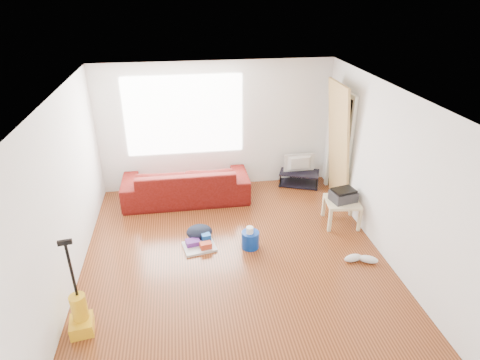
{
  "coord_description": "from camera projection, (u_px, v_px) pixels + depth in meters",
  "views": [
    {
      "loc": [
        -0.66,
        -4.88,
        3.77
      ],
      "look_at": [
        0.18,
        0.6,
        1.02
      ],
      "focal_mm": 30.0,
      "sensor_mm": 36.0,
      "label": 1
    }
  ],
  "objects": [
    {
      "name": "bucket",
      "position": [
        250.0,
        247.0,
        6.34
      ],
      "size": [
        0.31,
        0.31,
        0.28
      ],
      "primitive_type": "cylinder",
      "rotation": [
        0.0,
        0.0,
        0.15
      ],
      "color": "navy",
      "rests_on": "ground"
    },
    {
      "name": "sneakers",
      "position": [
        361.0,
        259.0,
        5.98
      ],
      "size": [
        0.52,
        0.26,
        0.12
      ],
      "rotation": [
        0.0,
        0.0,
        -0.3
      ],
      "color": "silver",
      "rests_on": "ground"
    },
    {
      "name": "tv",
      "position": [
        300.0,
        164.0,
        8.06
      ],
      "size": [
        0.63,
        0.08,
        0.36
      ],
      "primitive_type": "imported",
      "rotation": [
        0.0,
        0.0,
        3.14
      ],
      "color": "black",
      "rests_on": "tv_stand"
    },
    {
      "name": "cleaning_tray",
      "position": [
        200.0,
        244.0,
        6.31
      ],
      "size": [
        0.55,
        0.47,
        0.18
      ],
      "rotation": [
        0.0,
        0.0,
        0.18
      ],
      "color": "silver",
      "rests_on": "ground"
    },
    {
      "name": "door_panel",
      "position": [
        332.0,
        198.0,
        7.76
      ],
      "size": [
        0.28,
        0.9,
        2.24
      ],
      "primitive_type": "cube",
      "rotation": [
        0.0,
        -0.1,
        0.0
      ],
      "color": "tan",
      "rests_on": "ground"
    },
    {
      "name": "vacuum",
      "position": [
        80.0,
        315.0,
        4.74
      ],
      "size": [
        0.31,
        0.34,
        1.26
      ],
      "rotation": [
        0.0,
        0.0,
        0.15
      ],
      "color": "gold",
      "rests_on": "ground"
    },
    {
      "name": "side_table",
      "position": [
        342.0,
        204.0,
        6.81
      ],
      "size": [
        0.61,
        0.61,
        0.45
      ],
      "rotation": [
        0.0,
        0.0,
        -0.13
      ],
      "color": "beige",
      "rests_on": "ground"
    },
    {
      "name": "sofa",
      "position": [
        187.0,
        199.0,
        7.73
      ],
      "size": [
        2.35,
        0.92,
        0.69
      ],
      "primitive_type": "imported",
      "rotation": [
        0.0,
        0.0,
        3.14
      ],
      "color": "#420703",
      "rests_on": "ground"
    },
    {
      "name": "tv_stand",
      "position": [
        299.0,
        178.0,
        8.21
      ],
      "size": [
        0.89,
        0.7,
        0.29
      ],
      "rotation": [
        0.0,
        0.0,
        -0.37
      ],
      "color": "black",
      "rests_on": "ground"
    },
    {
      "name": "printer",
      "position": [
        343.0,
        195.0,
        6.73
      ],
      "size": [
        0.46,
        0.39,
        0.21
      ],
      "rotation": [
        0.0,
        0.0,
        0.21
      ],
      "color": "#28282C",
      "rests_on": "side_table"
    },
    {
      "name": "backpack",
      "position": [
        200.0,
        238.0,
        6.56
      ],
      "size": [
        0.42,
        0.34,
        0.23
      ],
      "primitive_type": "ellipsoid",
      "rotation": [
        0.0,
        0.0,
        -0.01
      ],
      "color": "black",
      "rests_on": "ground"
    },
    {
      "name": "toilet_paper",
      "position": [
        250.0,
        238.0,
        6.24
      ],
      "size": [
        0.11,
        0.11,
        0.1
      ],
      "primitive_type": "cylinder",
      "color": "white",
      "rests_on": "bucket"
    },
    {
      "name": "room",
      "position": [
        238.0,
        179.0,
        5.67
      ],
      "size": [
        4.51,
        5.01,
        2.51
      ],
      "color": "#4A2510",
      "rests_on": "ground"
    }
  ]
}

